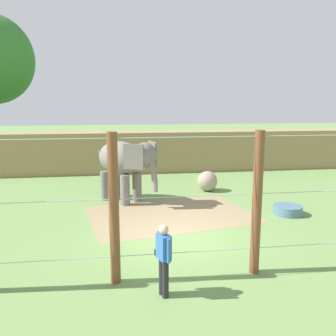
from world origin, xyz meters
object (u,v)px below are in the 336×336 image
(water_tub, at_px, (288,210))
(zookeeper, at_px, (164,257))
(elephant, at_px, (125,161))
(enrichment_ball, at_px, (207,181))

(water_tub, bearing_deg, zookeeper, -137.12)
(elephant, height_order, zookeeper, elephant)
(elephant, relative_size, water_tub, 2.84)
(enrichment_ball, height_order, zookeeper, zookeeper)
(zookeeper, bearing_deg, water_tub, 42.88)
(zookeeper, xyz_separation_m, water_tub, (5.55, 5.15, -0.74))
(elephant, distance_m, zookeeper, 7.95)
(elephant, bearing_deg, water_tub, -23.74)
(water_tub, bearing_deg, enrichment_ball, 117.79)
(enrichment_ball, distance_m, zookeeper, 9.85)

